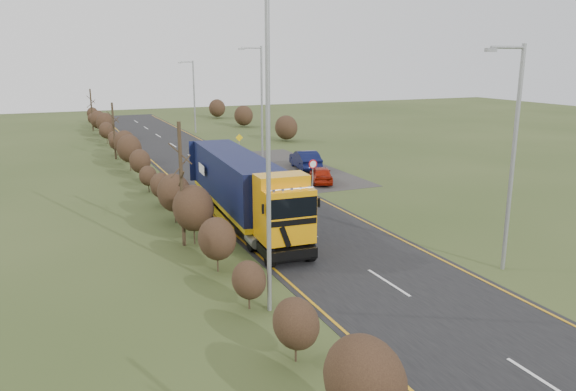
% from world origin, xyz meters
% --- Properties ---
extents(ground, '(160.00, 160.00, 0.00)m').
position_xyz_m(ground, '(0.00, 0.00, 0.00)').
color(ground, '#33421C').
rests_on(ground, ground).
extents(road, '(8.00, 120.00, 0.02)m').
position_xyz_m(road, '(0.00, 10.00, 0.01)').
color(road, black).
rests_on(road, ground).
extents(layby, '(6.00, 18.00, 0.02)m').
position_xyz_m(layby, '(6.50, 20.00, 0.01)').
color(layby, '#302D2B').
rests_on(layby, ground).
extents(lane_markings, '(7.52, 116.00, 0.01)m').
position_xyz_m(lane_markings, '(0.00, 9.69, 0.03)').
color(lane_markings, '#C28712').
rests_on(lane_markings, road).
extents(hedgerow, '(2.24, 102.04, 6.05)m').
position_xyz_m(hedgerow, '(-6.00, 7.89, 1.62)').
color(hedgerow, black).
rests_on(hedgerow, ground).
extents(lorry, '(2.99, 14.08, 3.89)m').
position_xyz_m(lorry, '(-2.80, 5.91, 2.21)').
color(lorry, black).
rests_on(lorry, ground).
extents(car_red_hatchback, '(2.66, 3.95, 1.25)m').
position_xyz_m(car_red_hatchback, '(5.95, 13.74, 0.63)').
color(car_red_hatchback, '#971807').
rests_on(car_red_hatchback, ground).
extents(car_blue_sedan, '(2.38, 4.86, 1.53)m').
position_xyz_m(car_blue_sedan, '(7.17, 19.00, 0.77)').
color(car_blue_sedan, black).
rests_on(car_blue_sedan, ground).
extents(streetlight_near, '(2.01, 0.19, 9.48)m').
position_xyz_m(streetlight_near, '(5.31, -4.67, 5.24)').
color(streetlight_near, gray).
rests_on(streetlight_near, ground).
extents(streetlight_mid, '(2.09, 0.20, 9.87)m').
position_xyz_m(streetlight_mid, '(5.06, 23.63, 5.46)').
color(streetlight_mid, gray).
rests_on(streetlight_mid, ground).
extents(streetlight_far, '(1.82, 0.18, 8.53)m').
position_xyz_m(streetlight_far, '(4.55, 44.65, 4.69)').
color(streetlight_far, gray).
rests_on(streetlight_far, ground).
extents(left_pole, '(0.16, 0.16, 11.18)m').
position_xyz_m(left_pole, '(-5.37, -4.38, 5.59)').
color(left_pole, gray).
rests_on(left_pole, ground).
extents(speed_sign, '(0.62, 0.10, 2.23)m').
position_xyz_m(speed_sign, '(4.20, 11.56, 1.55)').
color(speed_sign, gray).
rests_on(speed_sign, ground).
extents(warning_board, '(0.72, 0.11, 1.88)m').
position_xyz_m(warning_board, '(4.70, 28.42, 1.14)').
color(warning_board, gray).
rests_on(warning_board, ground).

